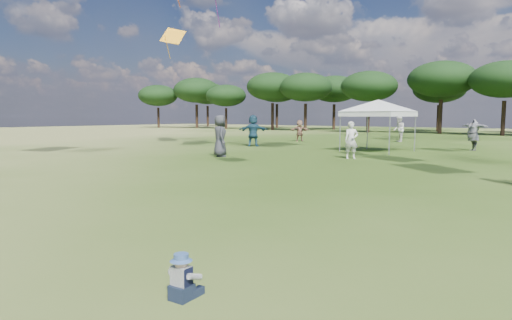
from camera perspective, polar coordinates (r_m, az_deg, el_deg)
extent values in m
cylinder|color=black|center=(68.20, -12.88, 5.52)|extent=(0.35, 0.35, 3.09)
ellipsoid|color=black|center=(68.27, -12.94, 8.38)|extent=(6.01, 6.01, 3.24)
cylinder|color=black|center=(64.94, -7.90, 5.78)|extent=(0.40, 0.40, 3.51)
ellipsoid|color=black|center=(65.05, -7.94, 9.19)|extent=(6.82, 6.82, 3.68)
cylinder|color=black|center=(60.92, -3.99, 5.54)|extent=(0.33, 0.33, 2.92)
ellipsoid|color=black|center=(60.98, -4.02, 8.56)|extent=(5.67, 5.67, 3.06)
cylinder|color=black|center=(56.16, 2.21, 5.82)|extent=(0.40, 0.40, 3.49)
ellipsoid|color=black|center=(56.29, 2.23, 9.73)|extent=(6.79, 6.79, 3.66)
cylinder|color=black|center=(53.12, 6.60, 5.68)|extent=(0.38, 0.38, 3.32)
ellipsoid|color=black|center=(53.23, 6.64, 9.61)|extent=(6.44, 6.44, 3.47)
cylinder|color=black|center=(48.67, 14.72, 5.41)|extent=(0.36, 0.36, 3.14)
ellipsoid|color=black|center=(48.77, 14.82, 9.48)|extent=(6.11, 6.11, 3.29)
cylinder|color=black|center=(47.83, 23.35, 5.31)|extent=(0.40, 0.40, 3.46)
ellipsoid|color=black|center=(47.98, 23.54, 9.87)|extent=(6.73, 6.73, 3.63)
cylinder|color=black|center=(45.57, 30.09, 4.84)|extent=(0.37, 0.37, 3.21)
ellipsoid|color=black|center=(45.70, 30.33, 9.27)|extent=(6.24, 6.24, 3.36)
cylinder|color=black|center=(75.43, -6.45, 5.83)|extent=(0.41, 0.41, 3.56)
ellipsoid|color=black|center=(75.53, -6.49, 8.80)|extent=(6.92, 6.92, 3.73)
cylinder|color=black|center=(65.82, 2.80, 5.88)|extent=(0.41, 0.41, 3.62)
ellipsoid|color=black|center=(65.94, 2.82, 9.34)|extent=(7.03, 7.03, 3.79)
cylinder|color=black|center=(58.60, 10.35, 5.67)|extent=(0.39, 0.39, 3.37)
ellipsoid|color=black|center=(58.70, 10.41, 9.29)|extent=(6.54, 6.54, 3.53)
cylinder|color=black|center=(55.63, 23.12, 5.16)|extent=(0.36, 0.36, 3.11)
ellipsoid|color=black|center=(55.72, 23.26, 8.68)|extent=(6.05, 6.05, 3.26)
cylinder|color=gray|center=(22.29, 11.13, 3.64)|extent=(0.06, 0.06, 1.96)
cylinder|color=gray|center=(20.92, 17.37, 3.35)|extent=(0.06, 0.06, 1.96)
cylinder|color=gray|center=(24.61, 14.63, 3.76)|extent=(0.06, 0.06, 1.96)
cylinder|color=gray|center=(23.37, 20.43, 3.48)|extent=(0.06, 0.06, 1.96)
cube|color=silver|center=(22.74, 15.96, 5.91)|extent=(3.21, 3.21, 0.25)
pyramid|color=silver|center=(22.76, 16.01, 7.74)|extent=(5.82, 5.82, 0.60)
cube|color=black|center=(4.48, -9.87, -16.96)|extent=(0.21, 0.21, 0.15)
cube|color=black|center=(4.63, -9.26, -16.64)|extent=(0.09, 0.18, 0.08)
cube|color=black|center=(4.55, -7.94, -17.04)|extent=(0.09, 0.18, 0.08)
cube|color=white|center=(4.42, -9.91, -14.99)|extent=(0.20, 0.15, 0.20)
cylinder|color=white|center=(4.53, -10.60, -14.46)|extent=(0.08, 0.19, 0.12)
cylinder|color=white|center=(4.38, -8.21, -15.15)|extent=(0.08, 0.19, 0.12)
sphere|color=#E0B293|center=(4.37, -9.94, -13.35)|extent=(0.13, 0.13, 0.13)
cone|color=#4770A7|center=(4.36, -9.95, -12.96)|extent=(0.22, 0.22, 0.02)
cylinder|color=#4770A7|center=(4.35, -9.96, -12.57)|extent=(0.15, 0.15, 0.06)
imported|color=#2C2D31|center=(19.02, -4.83, 3.20)|extent=(1.07, 1.02, 1.85)
imported|color=#56555B|center=(25.11, 26.99, 3.00)|extent=(1.85, 1.80, 1.65)
imported|color=silver|center=(31.46, 18.53, 3.93)|extent=(1.05, 1.11, 1.81)
imported|color=navy|center=(25.55, -0.39, 3.93)|extent=(1.77, 1.40, 1.88)
imported|color=#8F634E|center=(30.95, 5.85, 3.93)|extent=(1.39, 1.27, 1.54)
imported|color=beige|center=(18.54, 12.60, 2.59)|extent=(0.69, 0.65, 1.58)
plane|color=#FDA21A|center=(29.92, -10.99, 15.92)|extent=(1.83, 2.04, 1.46)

